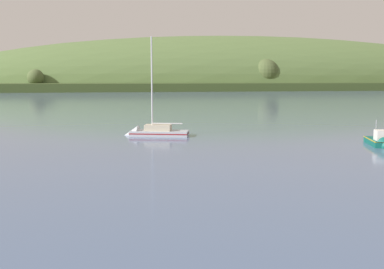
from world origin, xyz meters
name	(u,v)px	position (x,y,z in m)	size (l,w,h in m)	color
far_shoreline_hill	(240,88)	(84.49, 257.58, 0.15)	(506.13, 130.72, 63.59)	#3C4E24
sailboat_outer_reach	(152,134)	(-5.76, 49.80, 0.20)	(7.99, 5.00, 12.69)	#ADB2BC
fishing_boat_moored	(381,143)	(15.27, 36.11, 0.34)	(3.71, 5.34, 3.18)	#0F564C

